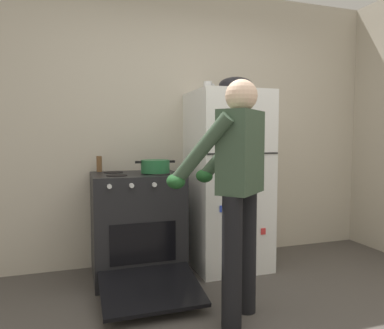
% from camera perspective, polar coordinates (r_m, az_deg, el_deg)
% --- Properties ---
extents(kitchen_wall_back, '(6.00, 0.10, 2.70)m').
position_cam_1_polar(kitchen_wall_back, '(3.62, -2.44, 6.24)').
color(kitchen_wall_back, beige).
rests_on(kitchen_wall_back, ground).
extents(refrigerator, '(0.68, 0.72, 1.65)m').
position_cam_1_polar(refrigerator, '(3.41, 5.62, -2.46)').
color(refrigerator, white).
rests_on(refrigerator, ground).
extents(stove_range, '(0.76, 1.22, 0.92)m').
position_cam_1_polar(stove_range, '(3.21, -8.77, -9.75)').
color(stove_range, black).
rests_on(stove_range, ground).
extents(person_cook, '(0.66, 0.70, 1.60)m').
position_cam_1_polar(person_cook, '(2.38, 6.97, -2.24)').
color(person_cook, black).
rests_on(person_cook, ground).
extents(red_pot, '(0.35, 0.25, 0.11)m').
position_cam_1_polar(red_pot, '(3.13, -5.89, -0.29)').
color(red_pot, '#236638').
rests_on(red_pot, stove_range).
extents(coffee_mug, '(0.11, 0.08, 0.10)m').
position_cam_1_polar(coffee_mug, '(3.40, 2.58, 12.31)').
color(coffee_mug, silver).
rests_on(coffee_mug, refrigerator).
extents(pepper_mill, '(0.05, 0.05, 0.14)m').
position_cam_1_polar(pepper_mill, '(3.31, -14.62, 0.08)').
color(pepper_mill, brown).
rests_on(pepper_mill, stove_range).
extents(mixing_bowl, '(0.31, 0.31, 0.14)m').
position_cam_1_polar(mixing_bowl, '(3.46, 6.97, 12.53)').
color(mixing_bowl, black).
rests_on(mixing_bowl, refrigerator).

